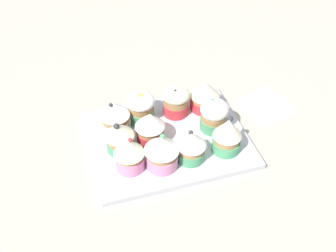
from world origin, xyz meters
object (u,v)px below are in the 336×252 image
at_px(cupcake_1, 176,101).
at_px(cupcake_2, 141,107).
at_px(cupcake_7, 227,135).
at_px(napkin, 266,105).
at_px(cupcake_0, 205,95).
at_px(cupcake_9, 162,151).
at_px(cupcake_10, 129,154).
at_px(cupcake_3, 115,116).
at_px(cupcake_8, 191,146).
at_px(baking_tray, 168,139).
at_px(cupcake_5, 150,128).
at_px(cupcake_6, 119,136).
at_px(cupcake_4, 213,113).

distance_m(cupcake_1, cupcake_2, 0.08).
bearing_deg(cupcake_7, cupcake_2, -44.17).
bearing_deg(napkin, cupcake_0, -8.93).
height_order(cupcake_7, cupcake_9, cupcake_7).
xyz_separation_m(cupcake_10, napkin, (-0.33, -0.10, -0.05)).
height_order(cupcake_3, cupcake_9, cupcake_9).
bearing_deg(cupcake_7, cupcake_0, -91.34).
distance_m(cupcake_2, cupcake_8, 0.15).
bearing_deg(baking_tray, cupcake_5, 2.75).
relative_size(baking_tray, napkin, 3.09).
relative_size(cupcake_3, cupcake_9, 0.92).
relative_size(cupcake_1, cupcake_10, 0.90).
bearing_deg(cupcake_0, baking_tray, 32.82).
bearing_deg(cupcake_0, cupcake_9, 45.03).
distance_m(cupcake_3, cupcake_9, 0.14).
height_order(cupcake_2, napkin, cupcake_2).
bearing_deg(baking_tray, cupcake_1, -119.04).
xyz_separation_m(baking_tray, cupcake_0, (-0.10, -0.06, 0.04)).
xyz_separation_m(cupcake_2, cupcake_10, (0.05, 0.12, 0.00)).
relative_size(cupcake_6, napkin, 0.71).
xyz_separation_m(cupcake_6, cupcake_9, (-0.07, 0.06, 0.00)).
height_order(cupcake_4, cupcake_5, cupcake_4).
bearing_deg(napkin, cupcake_10, 16.77).
bearing_deg(cupcake_2, cupcake_1, 178.98).
relative_size(cupcake_1, cupcake_3, 0.95).
xyz_separation_m(cupcake_2, napkin, (-0.28, 0.02, -0.04)).
bearing_deg(cupcake_5, napkin, -170.84).
height_order(cupcake_7, cupcake_8, cupcake_7).
distance_m(cupcake_0, cupcake_7, 0.13).
bearing_deg(cupcake_6, cupcake_4, -177.19).
height_order(cupcake_3, cupcake_6, cupcake_6).
distance_m(cupcake_1, cupcake_7, 0.14).
relative_size(cupcake_3, cupcake_8, 1.03).
bearing_deg(cupcake_5, cupcake_1, -137.07).
bearing_deg(cupcake_3, cupcake_6, 86.97).
xyz_separation_m(cupcake_0, cupcake_4, (0.00, 0.06, 0.00)).
height_order(cupcake_1, cupcake_9, cupcake_9).
height_order(cupcake_1, cupcake_2, cupcake_2).
distance_m(cupcake_1, cupcake_6, 0.15).
relative_size(cupcake_5, napkin, 0.70).
distance_m(cupcake_1, cupcake_3, 0.13).
bearing_deg(cupcake_5, cupcake_3, -44.67).
bearing_deg(cupcake_9, cupcake_7, -178.46).
distance_m(cupcake_5, cupcake_6, 0.06).
bearing_deg(napkin, cupcake_4, 14.94).
bearing_deg(cupcake_6, baking_tray, -176.97).
bearing_deg(cupcake_8, cupcake_0, -119.86).
distance_m(cupcake_1, cupcake_4, 0.09).
xyz_separation_m(cupcake_6, napkin, (-0.34, -0.05, -0.04)).
bearing_deg(cupcake_6, cupcake_2, -129.15).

